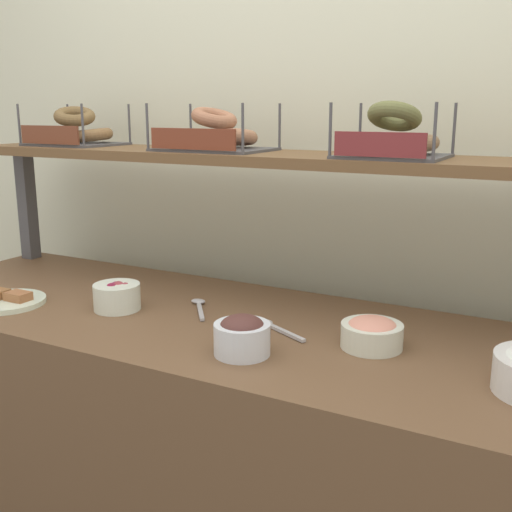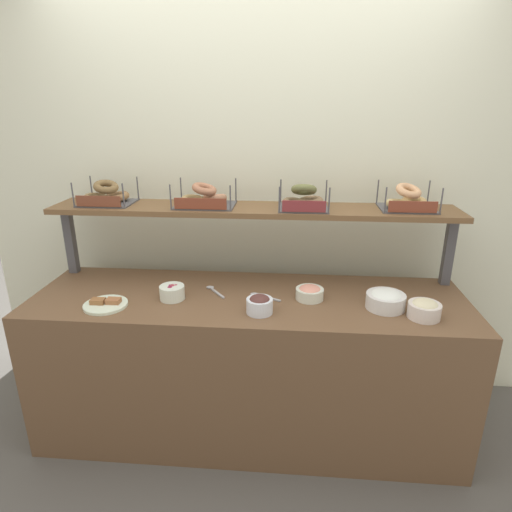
% 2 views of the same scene
% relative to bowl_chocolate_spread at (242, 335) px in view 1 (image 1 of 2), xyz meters
% --- Properties ---
extents(back_wall, '(3.53, 0.06, 2.40)m').
position_rel_bowl_chocolate_spread_xyz_m(back_wall, '(-0.07, 0.73, 0.30)').
color(back_wall, silver).
rests_on(back_wall, ground_plane).
extents(deli_counter, '(2.33, 0.70, 0.85)m').
position_rel_bowl_chocolate_spread_xyz_m(deli_counter, '(-0.07, 0.18, -0.47)').
color(deli_counter, brown).
rests_on(deli_counter, ground_plane).
extents(shelf_riser_left, '(0.05, 0.05, 0.40)m').
position_rel_bowl_chocolate_spread_xyz_m(shelf_riser_left, '(-1.18, 0.45, 0.15)').
color(shelf_riser_left, '#4C4C51').
rests_on(shelf_riser_left, deli_counter).
extents(upper_shelf, '(2.29, 0.32, 0.03)m').
position_rel_bowl_chocolate_spread_xyz_m(upper_shelf, '(-0.07, 0.45, 0.37)').
color(upper_shelf, brown).
rests_on(upper_shelf, shelf_riser_left).
extents(bowl_chocolate_spread, '(0.13, 0.13, 0.09)m').
position_rel_bowl_chocolate_spread_xyz_m(bowl_chocolate_spread, '(0.00, 0.00, 0.00)').
color(bowl_chocolate_spread, white).
rests_on(bowl_chocolate_spread, deli_counter).
extents(bowl_beet_salad, '(0.13, 0.13, 0.08)m').
position_rel_bowl_chocolate_spread_xyz_m(bowl_beet_salad, '(-0.47, 0.12, -0.01)').
color(bowl_beet_salad, white).
rests_on(bowl_beet_salad, deli_counter).
extents(bowl_lox_spread, '(0.15, 0.15, 0.07)m').
position_rel_bowl_chocolate_spread_xyz_m(bowl_lox_spread, '(0.25, 0.18, -0.01)').
color(bowl_lox_spread, white).
rests_on(bowl_lox_spread, deli_counter).
extents(serving_plate_white, '(0.22, 0.22, 0.04)m').
position_rel_bowl_chocolate_spread_xyz_m(serving_plate_white, '(-0.79, 0.01, -0.04)').
color(serving_plate_white, white).
rests_on(serving_plate_white, deli_counter).
extents(serving_spoon_near_plate, '(0.17, 0.09, 0.01)m').
position_rel_bowl_chocolate_spread_xyz_m(serving_spoon_near_plate, '(-0.01, 0.18, -0.04)').
color(serving_spoon_near_plate, '#B7B7BC').
rests_on(serving_spoon_near_plate, deli_counter).
extents(serving_spoon_by_edge, '(0.12, 0.15, 0.01)m').
position_rel_bowl_chocolate_spread_xyz_m(serving_spoon_by_edge, '(-0.27, 0.24, -0.04)').
color(serving_spoon_by_edge, '#B7B7BC').
rests_on(serving_spoon_by_edge, deli_counter).
extents(bagel_basket_cinnamon_raisin, '(0.30, 0.26, 0.14)m').
position_rel_bowl_chocolate_spread_xyz_m(bagel_basket_cinnamon_raisin, '(-0.92, 0.46, 0.43)').
color(bagel_basket_cinnamon_raisin, '#4C4C51').
rests_on(bagel_basket_cinnamon_raisin, upper_shelf).
extents(bagel_basket_everything, '(0.34, 0.25, 0.14)m').
position_rel_bowl_chocolate_spread_xyz_m(bagel_basket_everything, '(-0.35, 0.45, 0.43)').
color(bagel_basket_everything, '#4C4C51').
rests_on(bagel_basket_everything, upper_shelf).
extents(bagel_basket_poppy, '(0.27, 0.25, 0.15)m').
position_rel_bowl_chocolate_spread_xyz_m(bagel_basket_poppy, '(0.21, 0.43, 0.43)').
color(bagel_basket_poppy, '#4C4C51').
rests_on(bagel_basket_poppy, upper_shelf).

